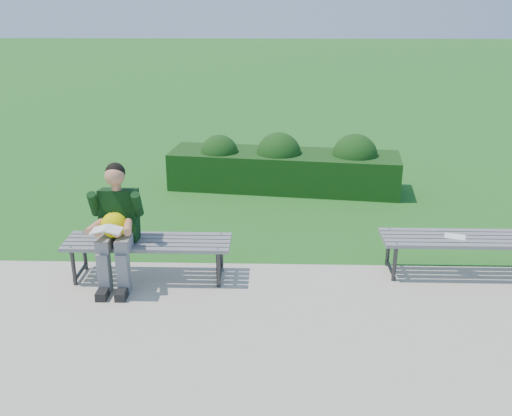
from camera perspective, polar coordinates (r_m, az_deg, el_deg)
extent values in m
plane|color=#286D17|center=(6.72, 2.54, -5.78)|extent=(80.00, 80.00, 0.00)
cube|color=#B8A997|center=(5.20, 2.80, -14.17)|extent=(30.00, 3.50, 0.02)
cube|color=#154016|center=(9.33, 2.78, 3.76)|extent=(3.78, 1.39, 0.60)
sphere|color=#154016|center=(9.33, -3.68, 5.46)|extent=(0.68, 0.68, 0.61)
sphere|color=#154016|center=(9.24, 2.28, 5.34)|extent=(0.81, 0.81, 0.72)
sphere|color=#154016|center=(9.26, 9.84, 5.08)|extent=(0.81, 0.81, 0.73)
cube|color=gray|center=(6.14, -11.15, -4.15)|extent=(1.80, 0.08, 0.04)
cube|color=gray|center=(6.23, -10.95, -3.75)|extent=(1.80, 0.08, 0.04)
cube|color=gray|center=(6.32, -10.76, -3.37)|extent=(1.80, 0.08, 0.04)
cube|color=gray|center=(6.41, -10.57, -3.00)|extent=(1.80, 0.08, 0.04)
cube|color=gray|center=(6.51, -10.38, -2.64)|extent=(1.80, 0.09, 0.04)
cylinder|color=#2D2D30|center=(6.46, -17.78, -5.70)|extent=(0.04, 0.04, 0.41)
cylinder|color=#2D2D30|center=(6.78, -16.77, -4.31)|extent=(0.04, 0.04, 0.41)
cylinder|color=#2D2D30|center=(6.55, -17.43, -3.53)|extent=(0.04, 0.42, 0.04)
cylinder|color=#2D2D30|center=(6.68, -17.14, -6.11)|extent=(0.04, 0.42, 0.04)
cylinder|color=gray|center=(6.34, -18.07, -3.74)|extent=(0.02, 0.02, 0.01)
cylinder|color=gray|center=(6.70, -16.94, -2.31)|extent=(0.02, 0.02, 0.01)
cylinder|color=#2D2D30|center=(6.13, -3.80, -6.15)|extent=(0.04, 0.04, 0.41)
cylinder|color=#2D2D30|center=(6.47, -3.49, -4.65)|extent=(0.04, 0.04, 0.41)
cylinder|color=#2D2D30|center=(6.22, -3.68, -3.86)|extent=(0.04, 0.42, 0.04)
cylinder|color=#2D2D30|center=(6.36, -3.61, -6.56)|extent=(0.04, 0.42, 0.04)
cylinder|color=gray|center=(6.01, -3.87, -4.09)|extent=(0.02, 0.02, 0.01)
cylinder|color=gray|center=(6.38, -3.53, -2.56)|extent=(0.02, 0.02, 0.01)
cube|color=gray|center=(6.53, 20.61, -3.61)|extent=(1.80, 0.08, 0.04)
cube|color=gray|center=(6.62, 20.34, -3.25)|extent=(1.80, 0.08, 0.04)
cube|color=gray|center=(6.71, 20.07, -2.89)|extent=(1.80, 0.09, 0.04)
cube|color=gray|center=(6.80, 19.81, -2.55)|extent=(1.80, 0.09, 0.04)
cube|color=gray|center=(6.89, 19.56, -2.22)|extent=(1.80, 0.09, 0.04)
cylinder|color=#2D2D30|center=(6.42, 13.69, -5.43)|extent=(0.04, 0.04, 0.41)
cylinder|color=#2D2D30|center=(6.76, 13.07, -4.04)|extent=(0.04, 0.04, 0.41)
cylinder|color=#2D2D30|center=(6.52, 13.50, -3.26)|extent=(0.04, 0.42, 0.04)
cylinder|color=#2D2D30|center=(6.65, 13.27, -5.85)|extent=(0.04, 0.42, 0.04)
cylinder|color=gray|center=(6.30, 13.91, -3.46)|extent=(0.02, 0.02, 0.01)
cylinder|color=gray|center=(6.68, 13.21, -2.03)|extent=(0.02, 0.02, 0.01)
cube|color=slate|center=(6.24, -14.70, -3.15)|extent=(0.14, 0.42, 0.13)
cube|color=slate|center=(6.19, -12.92, -3.20)|extent=(0.14, 0.42, 0.13)
cube|color=slate|center=(6.21, -14.91, -6.27)|extent=(0.12, 0.13, 0.45)
cube|color=slate|center=(6.15, -13.11, -6.34)|extent=(0.12, 0.13, 0.45)
cube|color=black|center=(6.20, -15.01, -8.17)|extent=(0.11, 0.26, 0.09)
cube|color=black|center=(6.15, -13.20, -8.26)|extent=(0.11, 0.26, 0.09)
cube|color=black|center=(6.32, -13.52, -0.67)|extent=(0.40, 0.30, 0.59)
cylinder|color=tan|center=(6.19, -13.80, 2.03)|extent=(0.10, 0.10, 0.08)
sphere|color=tan|center=(6.14, -13.95, 3.13)|extent=(0.21, 0.21, 0.21)
sphere|color=black|center=(6.16, -13.90, 3.47)|extent=(0.21, 0.21, 0.21)
cylinder|color=black|center=(6.24, -15.90, 0.40)|extent=(0.10, 0.21, 0.30)
cylinder|color=black|center=(6.12, -11.79, 0.37)|extent=(0.10, 0.21, 0.30)
cylinder|color=tan|center=(6.08, -15.80, -1.81)|extent=(0.14, 0.31, 0.08)
cylinder|color=tan|center=(5.99, -12.69, -1.87)|extent=(0.14, 0.31, 0.08)
sphere|color=tan|center=(5.92, -15.59, -2.40)|extent=(0.09, 0.09, 0.09)
sphere|color=tan|center=(5.87, -13.72, -2.44)|extent=(0.09, 0.09, 0.09)
sphere|color=#FCF22F|center=(6.13, -14.00, -1.66)|extent=(0.27, 0.27, 0.27)
cone|color=#ED5A10|center=(6.03, -14.27, -2.12)|extent=(0.08, 0.08, 0.08)
cone|color=black|center=(6.10, -14.22, -0.49)|extent=(0.03, 0.05, 0.08)
cone|color=black|center=(6.10, -13.92, -0.51)|extent=(0.03, 0.04, 0.07)
sphere|color=white|center=(6.04, -14.67, -1.74)|extent=(0.05, 0.05, 0.05)
sphere|color=white|center=(6.02, -13.85, -1.75)|extent=(0.05, 0.05, 0.05)
cube|color=white|center=(5.88, -15.45, -2.08)|extent=(0.15, 0.20, 0.05)
cube|color=white|center=(5.84, -14.05, -2.11)|extent=(0.15, 0.20, 0.05)
cube|color=white|center=(6.67, 19.28, -2.72)|extent=(0.26, 0.22, 0.01)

